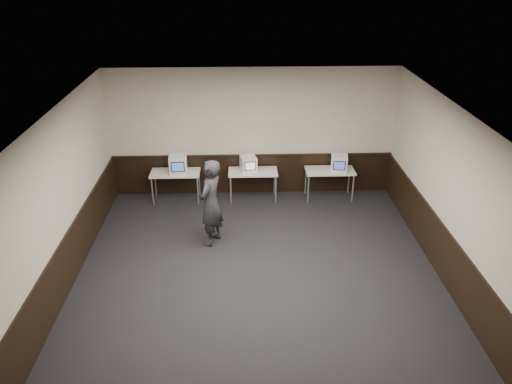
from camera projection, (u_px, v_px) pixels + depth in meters
floor at (259, 285)px, 9.31m from camera, size 8.00×8.00×0.00m
ceiling at (259, 120)px, 7.91m from camera, size 8.00×8.00×0.00m
back_wall at (252, 133)px, 12.20m from camera, size 7.00×0.00×7.00m
left_wall at (54, 212)px, 8.50m from camera, size 0.00×8.00×8.00m
right_wall at (459, 206)px, 8.71m from camera, size 0.00×8.00×8.00m
wainscot_back at (253, 174)px, 12.66m from camera, size 6.98×0.04×1.00m
wainscot_left at (66, 266)px, 8.98m from camera, size 0.04×7.98×1.00m
wainscot_right at (447, 259)px, 9.19m from camera, size 0.04×7.98×1.00m
wainscot_rail at (252, 155)px, 12.42m from camera, size 6.98×0.06×0.04m
desk_left at (175, 175)px, 12.19m from camera, size 1.20×0.60×0.75m
desk_center at (253, 174)px, 12.25m from camera, size 1.20×0.60×0.75m
desk_right at (330, 173)px, 12.30m from camera, size 1.20×0.60×0.75m
emac_left at (178, 164)px, 12.05m from camera, size 0.47×0.49×0.43m
emac_center at (248, 164)px, 12.16m from camera, size 0.44×0.45×0.37m
emac_right at (339, 163)px, 12.16m from camera, size 0.45×0.47×0.39m
person at (211, 203)px, 10.26m from camera, size 0.70×0.81×1.88m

